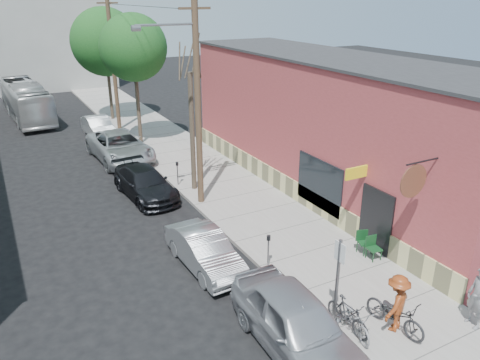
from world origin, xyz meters
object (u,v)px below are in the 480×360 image
parking_meter_near (268,246)px  car_0 (297,324)px  tree_leafy_far (105,42)px  parked_bike_a (348,315)px  sign_post (338,274)px  bus (26,101)px  parking_meter_far (177,170)px  patron_grey (478,297)px  car_2 (145,183)px  patio_chair_b (374,249)px  tree_leafy_mid (133,48)px  parked_bike_b (355,319)px  car_1 (205,251)px  patio_chair_a (365,243)px  car_4 (99,127)px  car_3 (120,147)px  utility_pole_near (196,91)px  cyclist (397,303)px  tree_bare (192,133)px

parking_meter_near → car_0: 4.10m
tree_leafy_far → parked_bike_a: tree_leafy_far is taller
sign_post → bus: bearing=99.7°
sign_post → bus: 31.84m
bus → parking_meter_far: bearing=-78.1°
patron_grey → car_2: bearing=-148.8°
parking_meter_far → car_0: car_0 is taller
patio_chair_b → car_2: car_2 is taller
tree_leafy_mid → tree_leafy_far: 7.41m
tree_leafy_far → parked_bike_b: bearing=-90.5°
tree_leafy_far → patio_chair_b: 26.47m
parking_meter_near → car_1: bearing=146.9°
car_1 → tree_leafy_far: bearing=81.6°
patio_chair_a → patio_chair_b: same height
parked_bike_a → sign_post: bearing=102.5°
car_2 → car_4: car_4 is taller
car_0 → parking_meter_near: bearing=70.9°
car_0 → bus: 31.87m
tree_leafy_mid → car_3: tree_leafy_mid is taller
tree_leafy_far → car_0: bearing=-94.1°
tree_leafy_mid → car_2: bearing=-105.8°
utility_pole_near → patio_chair_a: bearing=-64.1°
patio_chair_a → patron_grey: (-0.05, -4.71, 0.54)m
parked_bike_a → car_4: (-1.67, 24.14, 0.05)m
car_0 → car_3: bearing=91.6°
car_1 → bus: (-3.34, 26.55, 0.77)m
tree_leafy_mid → bus: bearing=118.0°
parking_meter_near → parked_bike_b: size_ratio=0.71×
parking_meter_near → cyclist: 4.87m
parking_meter_near → bus: 28.29m
parking_meter_far → patio_chair_a: size_ratio=1.41×
parked_bike_a → car_2: (-2.05, 12.53, 0.05)m
utility_pole_near → tree_bare: size_ratio=1.72×
car_0 → bus: size_ratio=0.48×
car_0 → car_2: size_ratio=1.05×
parking_meter_near → parking_meter_far: size_ratio=1.00×
bus → car_2: bearing=-83.5°
utility_pole_near → cyclist: utility_pole_near is taller
patio_chair_a → bus: size_ratio=0.08×
bus → car_4: bearing=-67.3°
tree_leafy_far → car_4: (-2.00, -4.17, -5.27)m
car_2 → parking_meter_far: bearing=5.0°
parking_meter_far → car_4: car_4 is taller
tree_leafy_far → tree_leafy_mid: bearing=-90.0°
tree_leafy_mid → car_3: 6.24m
sign_post → patron_grey: sign_post is taller
parking_meter_far → tree_leafy_mid: tree_leafy_mid is taller
utility_pole_near → car_2: 5.53m
tree_leafy_mid → patio_chair_a: bearing=-80.0°
parking_meter_near → car_3: (-1.45, 14.45, -0.14)m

